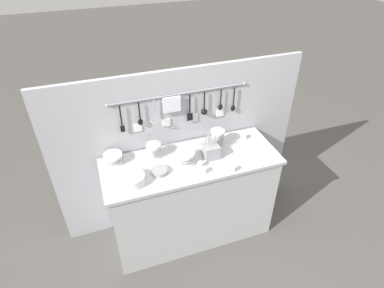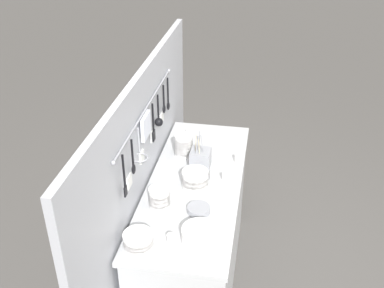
# 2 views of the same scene
# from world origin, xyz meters

# --- Properties ---
(ground_plane) EXTENTS (20.00, 20.00, 0.00)m
(ground_plane) POSITION_xyz_m (0.00, 0.00, 0.00)
(ground_plane) COLOR #514F4C
(counter) EXTENTS (1.53, 0.58, 0.91)m
(counter) POSITION_xyz_m (0.00, 0.00, 0.46)
(counter) COLOR #B7BABC
(counter) RESTS_ON ground
(back_wall) EXTENTS (2.33, 0.11, 1.61)m
(back_wall) POSITION_xyz_m (0.00, 0.32, 0.81)
(back_wall) COLOR #A8AAB2
(back_wall) RESTS_ON ground
(bowl_stack_tall_left) EXTENTS (0.16, 0.16, 0.11)m
(bowl_stack_tall_left) POSITION_xyz_m (-0.05, -0.01, 0.97)
(bowl_stack_tall_left) COLOR white
(bowl_stack_tall_left) RESTS_ON counter
(bowl_stack_short_front) EXTENTS (0.12, 0.12, 0.13)m
(bowl_stack_short_front) POSITION_xyz_m (-0.29, 0.16, 0.98)
(bowl_stack_short_front) COLOR white
(bowl_stack_short_front) RESTS_ON counter
(bowl_stack_back_corner) EXTENTS (0.12, 0.12, 0.16)m
(bowl_stack_back_corner) POSITION_xyz_m (0.29, 0.13, 0.99)
(bowl_stack_back_corner) COLOR white
(bowl_stack_back_corner) RESTS_ON counter
(bowl_stack_nested_right) EXTENTS (0.16, 0.16, 0.09)m
(bowl_stack_nested_right) POSITION_xyz_m (-0.63, 0.19, 0.96)
(bowl_stack_nested_right) COLOR white
(bowl_stack_nested_right) RESTS_ON counter
(plate_stack) EXTENTS (0.20, 0.20, 0.08)m
(plate_stack) POSITION_xyz_m (-0.53, -0.12, 0.95)
(plate_stack) COLOR white
(plate_stack) RESTS_ON counter
(steel_mixing_bowl) EXTENTS (0.13, 0.13, 0.04)m
(steel_mixing_bowl) POSITION_xyz_m (-0.30, -0.07, 0.93)
(steel_mixing_bowl) COLOR #93969E
(steel_mixing_bowl) RESTS_ON counter
(cutlery_caddy) EXTENTS (0.13, 0.13, 0.26)m
(cutlery_caddy) POSITION_xyz_m (0.17, -0.01, 0.97)
(cutlery_caddy) COLOR #93969E
(cutlery_caddy) RESTS_ON counter
(cup_front_left) EXTENTS (0.05, 0.05, 0.05)m
(cup_front_left) POSITION_xyz_m (0.28, -0.24, 0.94)
(cup_front_left) COLOR white
(cup_front_left) RESTS_ON counter
(cup_mid_row) EXTENTS (0.05, 0.05, 0.05)m
(cup_mid_row) POSITION_xyz_m (0.05, -0.19, 0.94)
(cup_mid_row) COLOR white
(cup_mid_row) RESTS_ON counter
(cup_edge_near) EXTENTS (0.05, 0.05, 0.05)m
(cup_edge_near) POSITION_xyz_m (0.04, -0.11, 0.94)
(cup_edge_near) COLOR white
(cup_edge_near) RESTS_ON counter
(cup_front_right) EXTENTS (0.05, 0.05, 0.05)m
(cup_front_right) POSITION_xyz_m (0.57, 0.14, 0.94)
(cup_front_right) COLOR white
(cup_front_right) RESTS_ON counter
(cup_centre) EXTENTS (0.05, 0.05, 0.05)m
(cup_centre) POSITION_xyz_m (-0.56, 0.03, 0.94)
(cup_centre) COLOR white
(cup_centre) RESTS_ON counter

